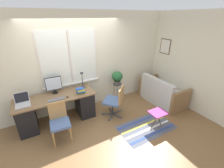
% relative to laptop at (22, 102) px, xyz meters
% --- Properties ---
extents(ground_plane, '(14.00, 14.00, 0.00)m').
position_rel_laptop_xyz_m(ground_plane, '(1.43, -0.32, -0.79)').
color(ground_plane, brown).
extents(wall_back_with_window, '(9.00, 0.12, 2.70)m').
position_rel_laptop_xyz_m(wall_back_with_window, '(1.42, 0.43, 0.56)').
color(wall_back_with_window, beige).
rests_on(wall_back_with_window, ground_plane).
extents(wall_right_with_picture, '(0.08, 9.00, 2.70)m').
position_rel_laptop_xyz_m(wall_right_with_picture, '(4.28, -0.32, 0.56)').
color(wall_right_with_picture, beige).
rests_on(wall_right_with_picture, ground_plane).
extents(desk, '(1.90, 0.67, 0.74)m').
position_rel_laptop_xyz_m(desk, '(0.71, 0.02, -0.40)').
color(desk, brown).
rests_on(desk, ground_plane).
extents(laptop, '(0.30, 0.35, 0.24)m').
position_rel_laptop_xyz_m(laptop, '(0.00, 0.00, 0.00)').
color(laptop, '#B7B7BC').
rests_on(laptop, desk).
extents(monitor, '(0.39, 0.15, 0.44)m').
position_rel_laptop_xyz_m(monitor, '(0.73, 0.21, 0.18)').
color(monitor, black).
rests_on(monitor, desk).
extents(keyboard, '(0.38, 0.12, 0.02)m').
position_rel_laptop_xyz_m(keyboard, '(0.70, -0.16, -0.04)').
color(keyboard, slate).
rests_on(keyboard, desk).
extents(mouse, '(0.04, 0.07, 0.04)m').
position_rel_laptop_xyz_m(mouse, '(0.96, -0.18, -0.03)').
color(mouse, black).
rests_on(mouse, desk).
extents(desk_lamp, '(0.13, 0.13, 0.46)m').
position_rel_laptop_xyz_m(desk_lamp, '(1.46, 0.17, 0.25)').
color(desk_lamp, '#2D2D33').
rests_on(desk_lamp, desk).
extents(book_stack, '(0.23, 0.20, 0.14)m').
position_rel_laptop_xyz_m(book_stack, '(1.30, -0.12, 0.02)').
color(book_stack, olive).
rests_on(book_stack, desk).
extents(desk_chair_wooden, '(0.43, 0.44, 0.85)m').
position_rel_laptop_xyz_m(desk_chair_wooden, '(0.63, -0.61, -0.33)').
color(desk_chair_wooden, '#B2844C').
rests_on(desk_chair_wooden, ground_plane).
extents(office_chair_swivel, '(0.66, 0.66, 0.88)m').
position_rel_laptop_xyz_m(office_chair_swivel, '(2.12, -0.47, -0.32)').
color(office_chair_swivel, '#47474C').
rests_on(office_chair_swivel, ground_plane).
extents(couch_loveseat, '(0.75, 1.43, 0.84)m').
position_rel_laptop_xyz_m(couch_loveseat, '(3.77, -0.58, -0.50)').
color(couch_loveseat, beige).
rests_on(couch_loveseat, ground_plane).
extents(plant_stand, '(0.26, 0.26, 0.63)m').
position_rel_laptop_xyz_m(plant_stand, '(2.55, 0.14, -0.24)').
color(plant_stand, '#333338').
rests_on(plant_stand, ground_plane).
extents(potted_plant, '(0.33, 0.33, 0.40)m').
position_rel_laptop_xyz_m(potted_plant, '(2.55, 0.14, 0.06)').
color(potted_plant, '#514C47').
rests_on(potted_plant, plant_stand).
extents(floor_rug_striped, '(1.38, 0.80, 0.01)m').
position_rel_laptop_xyz_m(floor_rug_striped, '(2.55, -1.30, -0.79)').
color(floor_rug_striped, '#565B6B').
rests_on(floor_rug_striped, ground_plane).
extents(folding_stool, '(0.40, 0.34, 0.46)m').
position_rel_laptop_xyz_m(folding_stool, '(2.76, -1.42, -0.38)').
color(folding_stool, '#93337A').
rests_on(folding_stool, ground_plane).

